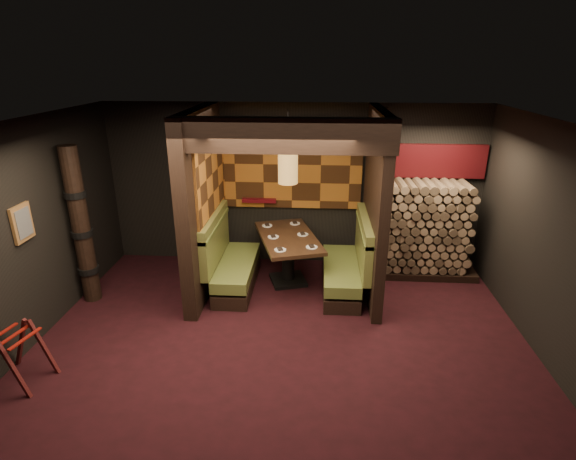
% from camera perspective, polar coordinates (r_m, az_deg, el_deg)
% --- Properties ---
extents(floor, '(6.50, 5.50, 0.02)m').
position_cam_1_polar(floor, '(6.04, -0.86, -14.86)').
color(floor, black).
rests_on(floor, ground).
extents(ceiling, '(6.50, 5.50, 0.02)m').
position_cam_1_polar(ceiling, '(4.94, -1.04, 13.25)').
color(ceiling, black).
rests_on(ceiling, ground).
extents(wall_back, '(6.50, 0.02, 2.85)m').
position_cam_1_polar(wall_back, '(7.93, 0.71, 5.64)').
color(wall_back, black).
rests_on(wall_back, ground).
extents(wall_front, '(6.50, 0.02, 2.85)m').
position_cam_1_polar(wall_front, '(3.01, -5.66, -23.40)').
color(wall_front, black).
rests_on(wall_front, ground).
extents(wall_left, '(0.02, 5.50, 2.85)m').
position_cam_1_polar(wall_left, '(6.46, -31.16, -1.15)').
color(wall_left, black).
rests_on(wall_left, ground).
extents(wall_right, '(0.02, 5.50, 2.85)m').
position_cam_1_polar(wall_right, '(6.02, 31.75, -2.73)').
color(wall_right, black).
rests_on(wall_right, ground).
extents(partition_left, '(0.20, 2.20, 2.85)m').
position_cam_1_polar(partition_left, '(7.08, -10.79, 3.36)').
color(partition_left, black).
rests_on(partition_left, floor).
extents(partition_right, '(0.15, 2.10, 2.85)m').
position_cam_1_polar(partition_right, '(6.96, 10.98, 3.04)').
color(partition_right, black).
rests_on(partition_right, floor).
extents(header_beam, '(2.85, 0.18, 0.44)m').
position_cam_1_polar(header_beam, '(5.66, -0.67, 11.90)').
color(header_beam, black).
rests_on(header_beam, partition_left).
extents(tapa_back_panel, '(2.40, 0.06, 1.55)m').
position_cam_1_polar(tapa_back_panel, '(7.79, 0.52, 8.35)').
color(tapa_back_panel, '#AD6321').
rests_on(tapa_back_panel, wall_back).
extents(tapa_side_panel, '(0.04, 1.85, 1.45)m').
position_cam_1_polar(tapa_side_panel, '(7.10, -9.74, 7.05)').
color(tapa_side_panel, '#AD6321').
rests_on(tapa_side_panel, partition_left).
extents(lacquer_shelf, '(0.60, 0.12, 0.07)m').
position_cam_1_polar(lacquer_shelf, '(7.95, -3.67, 3.79)').
color(lacquer_shelf, '#570A12').
rests_on(lacquer_shelf, wall_back).
extents(booth_bench_left, '(0.68, 1.60, 1.14)m').
position_cam_1_polar(booth_bench_left, '(7.37, -7.32, -4.30)').
color(booth_bench_left, black).
rests_on(booth_bench_left, floor).
extents(booth_bench_right, '(0.68, 1.60, 1.14)m').
position_cam_1_polar(booth_bench_right, '(7.25, 7.57, -4.72)').
color(booth_bench_right, black).
rests_on(booth_bench_right, floor).
extents(dining_table, '(1.27, 1.74, 0.83)m').
position_cam_1_polar(dining_table, '(7.37, 0.02, -2.48)').
color(dining_table, black).
rests_on(dining_table, floor).
extents(place_settings, '(0.96, 1.35, 0.03)m').
position_cam_1_polar(place_settings, '(7.27, 0.02, -0.69)').
color(place_settings, white).
rests_on(place_settings, dining_table).
extents(pendant_lamp, '(0.30, 0.30, 1.12)m').
position_cam_1_polar(pendant_lamp, '(6.89, -0.01, 7.80)').
color(pendant_lamp, olive).
rests_on(pendant_lamp, ceiling).
extents(framed_picture, '(0.05, 0.36, 0.46)m').
position_cam_1_polar(framed_picture, '(6.45, -30.68, 0.77)').
color(framed_picture, olive).
rests_on(framed_picture, wall_left).
extents(luggage_rack, '(0.75, 0.60, 0.73)m').
position_cam_1_polar(luggage_rack, '(6.17, -31.16, -13.26)').
color(luggage_rack, '#461313').
rests_on(luggage_rack, floor).
extents(totem_column, '(0.31, 0.31, 2.40)m').
position_cam_1_polar(totem_column, '(7.29, -24.78, 0.28)').
color(totem_column, black).
rests_on(totem_column, floor).
extents(firewood_stack, '(1.73, 0.70, 1.64)m').
position_cam_1_polar(firewood_stack, '(7.94, 17.22, 0.08)').
color(firewood_stack, black).
rests_on(firewood_stack, floor).
extents(mosaic_header, '(1.83, 0.10, 0.56)m').
position_cam_1_polar(mosaic_header, '(7.95, 17.56, 8.36)').
color(mosaic_header, maroon).
rests_on(mosaic_header, wall_back).
extents(bay_front_post, '(0.08, 0.08, 2.85)m').
position_cam_1_polar(bay_front_post, '(7.22, 11.46, 3.65)').
color(bay_front_post, black).
rests_on(bay_front_post, floor).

